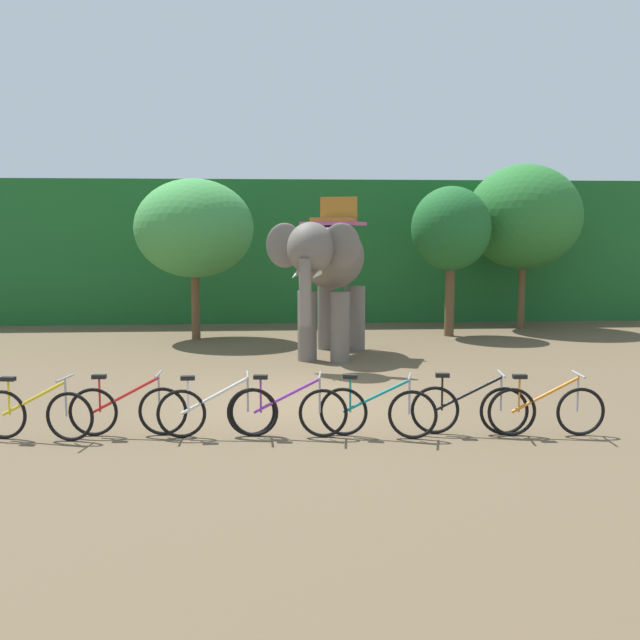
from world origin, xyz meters
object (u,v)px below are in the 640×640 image
elephant (329,264)px  tree_center_left (451,229)px  tree_left (524,217)px  bike_white (216,411)px  bike_red (128,410)px  bike_black (469,408)px  bike_purple (288,411)px  tree_far_right (194,229)px  bike_orange (546,410)px  bike_teal (377,411)px  bike_yellow (36,413)px

elephant → tree_center_left: bearing=43.1°
tree_left → bike_white: bearing=-125.7°
bike_red → bike_black: 4.96m
bike_white → bike_purple: same height
tree_far_right → tree_center_left: (7.09, 0.24, -0.02)m
bike_purple → bike_red: bearing=174.4°
tree_left → bike_white: (-8.45, -11.78, -2.99)m
elephant → bike_orange: size_ratio=2.47×
bike_purple → tree_left: bearing=57.9°
tree_left → bike_black: 13.16m
tree_far_right → tree_center_left: bearing=1.9°
bike_purple → bike_teal: same height
tree_left → bike_orange: tree_left is taller
tree_far_right → bike_purple: 10.72m
bike_white → bike_teal: (2.31, -0.17, 0.00)m
bike_black → bike_yellow: bearing=178.8°
bike_white → bike_black: same height
tree_center_left → bike_purple: size_ratio=2.47×
bike_orange → bike_red: bearing=176.0°
tree_center_left → elephant: 5.11m
bike_black → bike_orange: bearing=-8.0°
elephant → bike_red: (-3.48, -6.70, -1.82)m
tree_center_left → tree_left: size_ratio=0.85×
bike_red → tree_left: bearing=50.0°
bike_red → bike_orange: size_ratio=1.00×
tree_left → bike_black: (-4.78, -11.89, -2.99)m
tree_center_left → bike_yellow: size_ratio=2.49×
elephant → bike_teal: (0.12, -7.04, -1.82)m
tree_far_right → bike_yellow: (-1.33, -10.06, -2.64)m
bike_purple → bike_teal: bearing=-4.9°
elephant → bike_yellow: bearing=-124.7°
bike_yellow → bike_black: bearing=-1.2°
tree_center_left → elephant: bearing=-136.9°
tree_far_right → bike_black: size_ratio=2.56×
bike_teal → bike_orange: bearing=-2.1°
tree_far_right → bike_purple: bearing=-77.5°
tree_far_right → bike_red: tree_far_right is taller
bike_purple → bike_orange: same height
tree_left → bike_teal: 13.77m
bike_yellow → bike_teal: 4.86m
tree_left → bike_black: bearing=-111.9°
tree_far_right → bike_red: 10.26m
tree_far_right → bike_white: tree_far_right is taller
bike_red → bike_teal: same height
elephant → bike_white: size_ratio=2.47×
tree_far_right → tree_center_left: tree_far_right is taller
tree_left → bike_teal: bearing=-117.2°
bike_white → bike_orange: (4.76, -0.26, 0.00)m
bike_black → bike_teal: bearing=-177.3°
bike_yellow → bike_white: bearing=-0.4°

